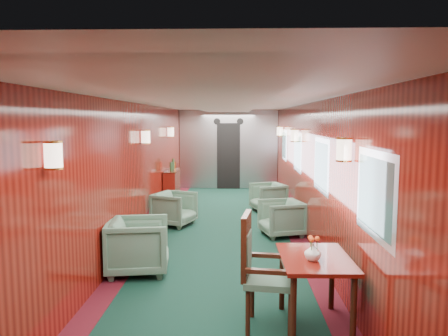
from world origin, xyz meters
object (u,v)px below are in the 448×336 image
(dining_table, at_px, (315,268))
(armchair_right_far, at_px, (268,197))
(armchair_right_near, at_px, (281,218))
(armchair_left_far, at_px, (174,209))
(credenza, at_px, (172,187))
(armchair_left_near, at_px, (138,246))
(side_chair, at_px, (260,266))

(dining_table, relative_size, armchair_right_far, 1.40)
(armchair_right_near, bearing_deg, armchair_left_far, -124.88)
(credenza, relative_size, armchair_right_far, 1.61)
(credenza, height_order, armchair_right_far, credenza)
(armchair_left_near, relative_size, armchair_right_far, 1.16)
(armchair_right_near, bearing_deg, armchair_right_far, 166.92)
(armchair_left_far, distance_m, armchair_right_near, 2.18)
(dining_table, height_order, side_chair, side_chair)
(dining_table, bearing_deg, armchair_left_far, 114.62)
(credenza, bearing_deg, armchair_right_far, -15.26)
(armchair_left_near, distance_m, armchair_right_far, 4.61)
(armchair_left_near, distance_m, armchair_left_far, 2.71)
(credenza, relative_size, armchair_left_near, 1.38)
(armchair_left_near, xyz_separation_m, armchair_right_far, (2.08, 4.11, -0.05))
(side_chair, xyz_separation_m, armchair_right_near, (0.58, 3.53, -0.31))
(side_chair, height_order, armchair_right_far, side_chair)
(side_chair, distance_m, armchair_right_far, 5.68)
(dining_table, xyz_separation_m, side_chair, (-0.56, -0.00, 0.01))
(armchair_left_far, bearing_deg, side_chair, -139.16)
(credenza, distance_m, armchair_right_far, 2.40)
(armchair_left_near, bearing_deg, credenza, -5.44)
(armchair_right_near, distance_m, armchair_right_far, 2.12)
(dining_table, xyz_separation_m, armchair_right_far, (-0.07, 5.65, -0.30))
(armchair_left_near, height_order, armchair_left_far, armchair_left_near)
(dining_table, distance_m, armchair_left_far, 4.73)
(credenza, height_order, armchair_left_far, credenza)
(armchair_left_near, height_order, armchair_right_far, armchair_left_near)
(armchair_left_far, xyz_separation_m, armchair_right_far, (1.97, 1.40, -0.01))
(armchair_left_near, xyz_separation_m, armchair_right_near, (2.17, 1.99, -0.05))
(credenza, distance_m, armchair_left_far, 2.07)
(armchair_right_near, bearing_deg, credenza, -154.40)
(side_chair, relative_size, credenza, 1.02)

